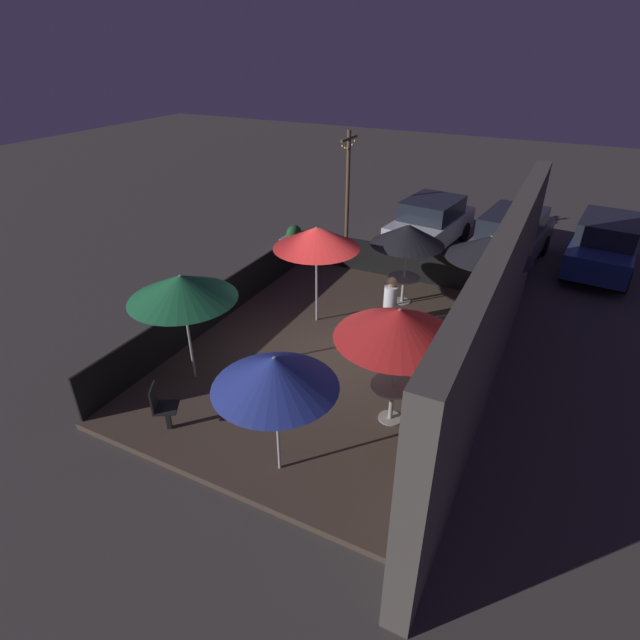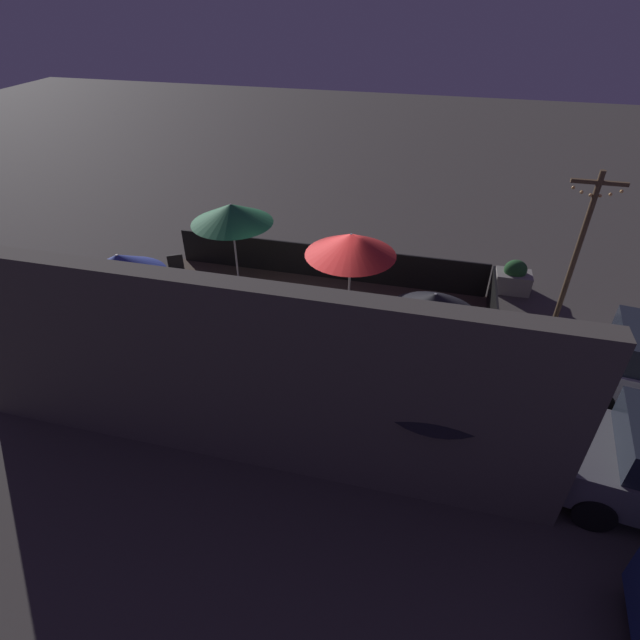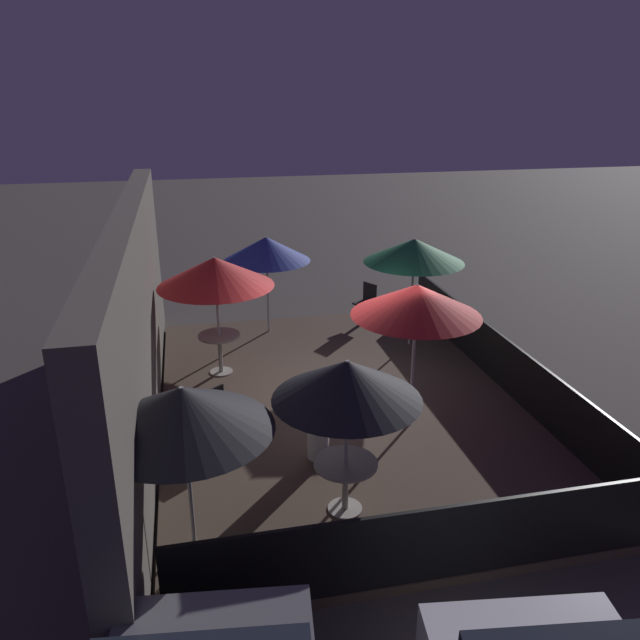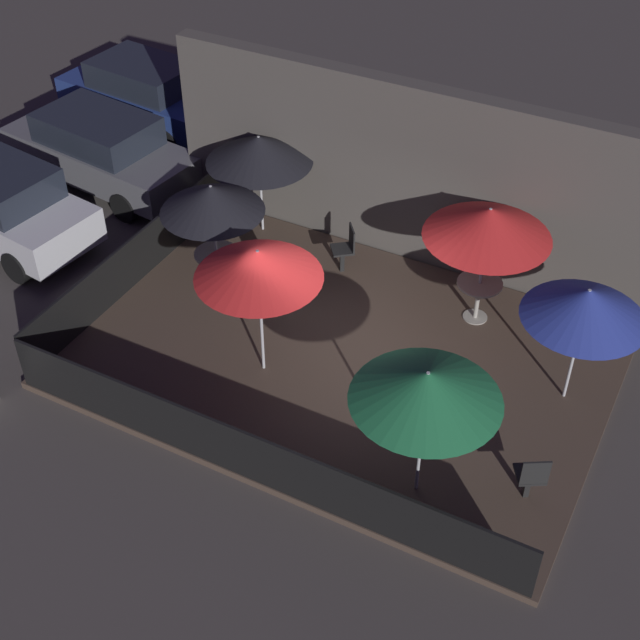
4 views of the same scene
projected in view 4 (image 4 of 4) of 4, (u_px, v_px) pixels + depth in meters
ground_plane at (343, 360)px, 15.14m from camera, size 60.00×60.00×0.00m
patio_deck at (343, 357)px, 15.10m from camera, size 8.70×6.12×0.12m
building_wall at (425, 179)px, 16.21m from camera, size 10.30×0.36×3.58m
fence_front at (249, 456)px, 12.71m from camera, size 8.50×0.05×0.95m
fence_side_left at (133, 262)px, 16.29m from camera, size 0.05×5.92×0.95m
patio_umbrella_0 at (212, 199)px, 15.36m from camera, size 1.85×1.85×2.12m
patio_umbrella_1 at (489, 223)px, 14.52m from camera, size 2.15×2.15×2.28m
patio_umbrella_2 at (427, 387)px, 11.56m from camera, size 2.06×2.06×2.29m
patio_umbrella_3 at (258, 264)px, 13.44m from camera, size 2.00×2.00×2.39m
patio_umbrella_4 at (586, 304)px, 13.09m from camera, size 1.90×1.90×2.16m
patio_umbrella_5 at (259, 149)px, 16.78m from camera, size 2.06×2.06×2.08m
dining_table_0 at (217, 260)px, 16.19m from camera, size 0.82×0.82×0.71m
dining_table_1 at (479, 290)px, 15.42m from camera, size 0.79×0.79×0.78m
patio_chair_0 at (531, 476)px, 12.40m from camera, size 0.55×0.55×0.92m
patio_chair_1 at (346, 248)px, 16.55m from camera, size 0.56×0.56×0.95m
patron_0 at (280, 276)px, 15.79m from camera, size 0.44×0.44×1.25m
parked_car_0 at (3, 204)px, 17.31m from camera, size 3.99×2.19×1.62m
parked_car_1 at (101, 149)px, 18.95m from camera, size 4.62×2.23×1.62m
parked_car_2 at (145, 94)px, 20.97m from camera, size 4.36×2.10×1.62m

